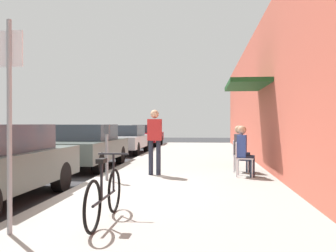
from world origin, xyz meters
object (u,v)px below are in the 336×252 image
Objects in this scene: parked_car_1 at (87,146)px; bicycle_0 at (105,196)px; seated_patron_0 at (244,149)px; cafe_chair_1 at (239,154)px; parking_meter at (107,148)px; pedestrian_standing at (155,137)px; parked_car_2 at (126,139)px; cafe_chair_0 at (242,156)px; street_sign at (10,109)px; parked_car_3 at (146,135)px; seated_patron_1 at (241,147)px.

bicycle_0 is at bearing -69.54° from parked_car_1.
cafe_chair_1 is at bearing 93.71° from seated_patron_0.
parked_car_1 is at bearing 115.91° from parking_meter.
bicycle_0 is 4.57m from pedestrian_standing.
parking_meter is (1.55, -3.19, 0.15)m from parked_car_1.
cafe_chair_0 is (4.79, -7.95, -0.09)m from parked_car_2.
parking_meter is 3.40m from cafe_chair_0.
cafe_chair_0 is at bearing 63.11° from bicycle_0.
parked_car_1 is at bearing 101.56° from street_sign.
street_sign is (1.50, -19.24, 0.92)m from parked_car_3.
street_sign reaches higher than parked_car_3.
cafe_chair_0 is (3.29, 5.16, -1.02)m from street_sign.
cafe_chair_1 is 0.67× the size of seated_patron_1.
parked_car_1 is 7.54m from street_sign.
seated_patron_0 is 0.91m from seated_patron_1.
street_sign is 5.30m from pedestrian_standing.
parked_car_1 reaches higher than cafe_chair_0.
parked_car_2 is 1.69× the size of street_sign.
cafe_chair_1 is (3.24, 1.93, -0.26)m from parking_meter.
bicycle_0 is 1.01× the size of pedestrian_standing.
seated_patron_1 is (2.35, 5.41, 0.34)m from bicycle_0.
cafe_chair_1 is at bearing -70.04° from parked_car_3.
bicycle_0 is (2.50, -12.46, -0.24)m from parked_car_2.
seated_patron_0 reaches higher than cafe_chair_0.
seated_patron_1 reaches higher than parked_car_3.
cafe_chair_0 is 0.67× the size of seated_patron_1.
cafe_chair_1 is at bearing 30.75° from parking_meter.
pedestrian_standing is (-2.24, 0.01, 0.50)m from cafe_chair_0.
bicycle_0 is at bearing -112.88° from cafe_chair_1.
seated_patron_1 is at bearing -9.01° from cafe_chair_1.
pedestrian_standing is (2.54, -2.16, 0.38)m from parked_car_1.
parking_meter is 1.52× the size of cafe_chair_1.
bicycle_0 is (2.50, -6.69, -0.26)m from parked_car_1.
seated_patron_0 is (3.35, 5.15, -0.82)m from street_sign.
cafe_chair_0 is at bearing 17.45° from parking_meter.
pedestrian_standing is at bearing -158.89° from seated_patron_1.
seated_patron_0 is 0.94m from cafe_chair_1.
seated_patron_0 is 1.00× the size of seated_patron_1.
parking_meter is at bearing 105.13° from bicycle_0.
pedestrian_standing is at bearing -40.40° from parked_car_1.
pedestrian_standing is at bearing 179.48° from seated_patron_0.
parking_meter is 1.45m from pedestrian_standing.
street_sign reaches higher than seated_patron_1.
parked_car_1 is at bearing -90.00° from parked_car_3.
seated_patron_0 is at bearing -86.29° from cafe_chair_1.
bicycle_0 is at bearing -90.59° from pedestrian_standing.
parking_meter is 1.02× the size of seated_patron_1.
parked_car_3 is at bearing 100.24° from pedestrian_standing.
cafe_chair_0 is at bearing -71.23° from parked_car_3.
bicycle_0 is 1.97× the size of cafe_chair_0.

